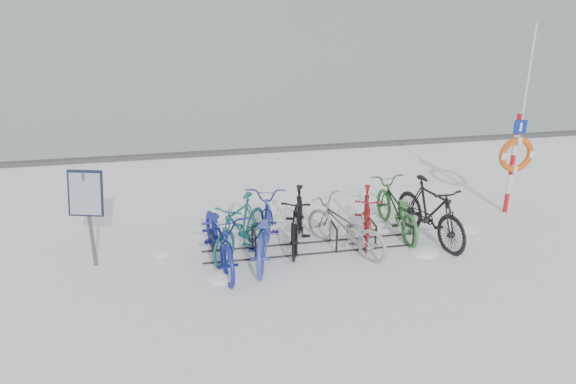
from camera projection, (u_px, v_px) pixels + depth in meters
The scene contains 14 objects.
ground at pixel (314, 249), 10.11m from camera, with size 900.00×900.00×0.00m, color white.
quay_edge at pixel (265, 150), 15.48m from camera, with size 400.00×0.25×0.10m, color #3F3F42.
bike_rack at pixel (314, 240), 10.04m from camera, with size 4.00×0.48×0.46m.
info_board at pixel (86, 199), 9.06m from camera, with size 0.60×0.36×1.70m.
lifebuoy_station at pixel (516, 154), 11.14m from camera, with size 0.72×0.22×3.76m.
bike_0 at pixel (220, 234), 9.39m from camera, with size 0.74×2.12×1.11m, color navy.
bike_1 at pixel (240, 225), 9.79m from camera, with size 0.50×1.77×1.06m, color #17565D.
bike_2 at pixel (263, 228), 9.65m from camera, with size 0.73×2.09×1.09m, color #3544B3.
bike_3 at pixel (298, 217), 10.07m from camera, with size 0.50×1.78×1.07m, color black.
bike_4 at pixel (345, 225), 9.90m from camera, with size 0.64×1.84×0.96m, color #929699.
bike_5 at pixel (367, 214), 10.34m from camera, with size 0.46×1.63×0.98m, color maroon.
bike_6 at pixel (396, 207), 10.60m from camera, with size 0.67×1.91×1.00m, color #2F6D32.
bike_7 at pixel (431, 210), 10.25m from camera, with size 0.56×1.97×1.19m, color black.
snow_drifts at pixel (362, 246), 10.21m from camera, with size 6.21×1.99×0.19m.
Camera 1 is at (-2.14, -8.78, 4.66)m, focal length 35.00 mm.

